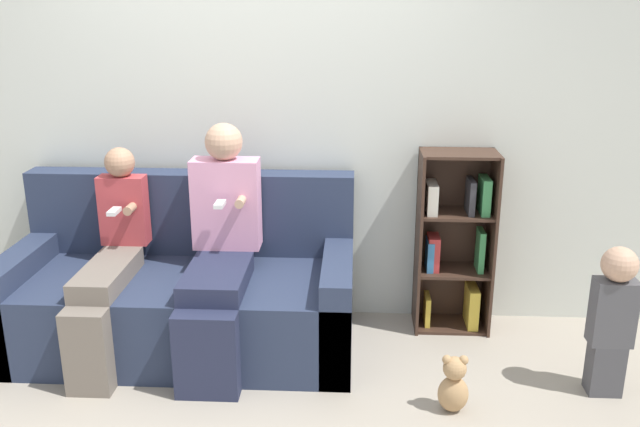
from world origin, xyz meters
TOP-DOWN VIEW (x-y plane):
  - ground_plane at (0.00, 0.00)m, footprint 14.00×14.00m
  - back_wall at (0.00, 1.06)m, footprint 10.00×0.06m
  - couch at (-0.39, 0.57)m, footprint 2.01×0.93m
  - adult_seated at (-0.13, 0.46)m, footprint 0.39×0.87m
  - child_seated at (-0.76, 0.41)m, footprint 0.28×0.87m
  - toddler_standing at (1.94, 0.14)m, footprint 0.21×0.18m
  - bookshelf at (1.24, 0.90)m, footprint 0.46×0.30m
  - teddy_bear at (1.13, -0.07)m, footprint 0.15×0.13m

SIDE VIEW (x-z plane):
  - ground_plane at x=0.00m, z-range 0.00..0.00m
  - teddy_bear at x=1.13m, z-range -0.01..0.30m
  - couch at x=-0.39m, z-range -0.17..0.81m
  - toddler_standing at x=1.94m, z-range 0.04..0.85m
  - bookshelf at x=1.24m, z-range -0.01..1.12m
  - child_seated at x=-0.76m, z-range 0.00..1.17m
  - adult_seated at x=-0.13m, z-range 0.02..1.34m
  - back_wall at x=0.00m, z-range 0.00..2.55m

